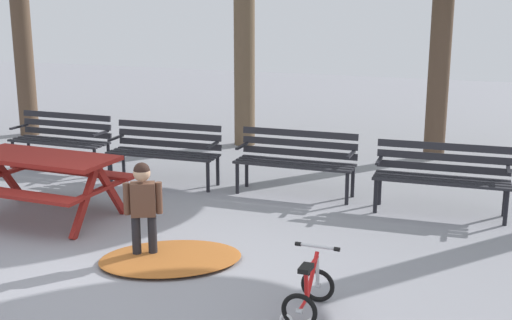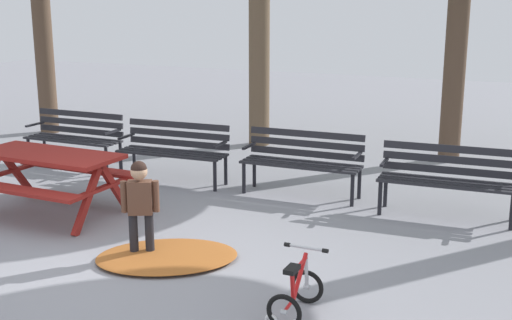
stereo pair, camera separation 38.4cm
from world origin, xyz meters
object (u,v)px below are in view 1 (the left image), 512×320
object	(u,v)px
park_bench_far_left	(62,136)
park_bench_far_right	(442,173)
park_bench_right	(296,157)
park_bench_left	(165,148)
kids_bicycle	(309,292)
picnic_table	(42,170)
child_standing	(143,204)

from	to	relation	value
park_bench_far_left	park_bench_far_right	distance (m)	5.70
park_bench_far_left	park_bench_right	distance (m)	3.80
park_bench_left	kids_bicycle	size ratio (longest dim) A/B	2.89
park_bench_far_left	kids_bicycle	size ratio (longest dim) A/B	2.86
park_bench_right	picnic_table	bearing A→B (deg)	-140.07
picnic_table	park_bench_left	world-z (taller)	park_bench_left
park_bench_far_right	kids_bicycle	xyz separation A→B (m)	(-0.68, -3.19, -0.31)
child_standing	kids_bicycle	bearing A→B (deg)	-16.18
kids_bicycle	child_standing	bearing A→B (deg)	163.82
park_bench_left	child_standing	bearing A→B (deg)	-64.88
park_bench_left	child_standing	world-z (taller)	child_standing
park_bench_far_left	kids_bicycle	distance (m)	6.01
park_bench_far_left	park_bench_left	world-z (taller)	same
kids_bicycle	picnic_table	bearing A→B (deg)	161.44
park_bench_far_right	child_standing	distance (m)	3.69
park_bench_far_left	park_bench_left	bearing A→B (deg)	-4.33
picnic_table	child_standing	bearing A→B (deg)	-20.99
park_bench_far_right	child_standing	size ratio (longest dim) A/B	1.62
park_bench_far_right	kids_bicycle	bearing A→B (deg)	-102.07
park_bench_left	park_bench_right	distance (m)	1.91
park_bench_right	park_bench_far_right	size ratio (longest dim) A/B	0.99
child_standing	kids_bicycle	size ratio (longest dim) A/B	1.78
child_standing	kids_bicycle	distance (m)	2.01
park_bench_far_left	child_standing	bearing A→B (deg)	-41.43
picnic_table	park_bench_right	world-z (taller)	park_bench_right
park_bench_far_left	park_bench_right	size ratio (longest dim) A/B	0.99
picnic_table	kids_bicycle	size ratio (longest dim) A/B	3.23
park_bench_right	child_standing	bearing A→B (deg)	-103.78
park_bench_left	child_standing	size ratio (longest dim) A/B	1.62
park_bench_left	park_bench_far_right	bearing A→B (deg)	0.53
picnic_table	park_bench_right	xyz separation A→B (m)	(2.48, 2.08, -0.08)
picnic_table	park_bench_far_left	xyz separation A→B (m)	(-1.32, 2.06, -0.08)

